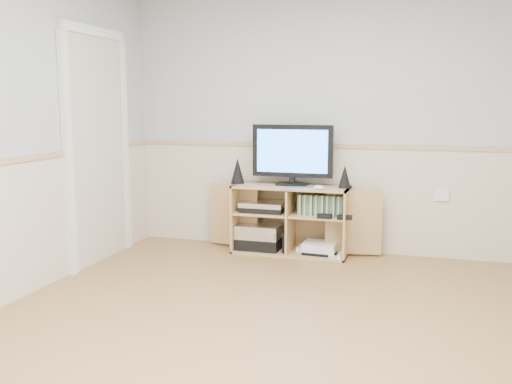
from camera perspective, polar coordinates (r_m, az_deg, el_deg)
room at (r=3.43m, az=1.43°, el=5.34°), size 4.04×4.54×2.54m
media_cabinet at (r=5.49m, az=3.61°, el=-2.60°), size 1.70×0.41×0.65m
monitor at (r=5.40m, az=3.66°, el=3.94°), size 0.77×0.18×0.57m
speaker_left at (r=5.53m, az=-1.86°, el=2.14°), size 0.13×0.13×0.25m
speaker_right at (r=5.30m, az=8.86°, el=1.56°), size 0.12×0.12×0.21m
keyboard at (r=5.23m, az=4.38°, el=0.41°), size 0.29×0.17×0.01m
mouse at (r=5.19m, az=6.30°, el=0.46°), size 0.10×0.07×0.04m
av_components at (r=5.54m, az=0.49°, el=-3.69°), size 0.51×0.31×0.47m
game_consoles at (r=5.43m, az=6.33°, el=-5.59°), size 0.45×0.30×0.11m
game_cases at (r=5.34m, az=6.51°, el=-1.30°), size 0.42×0.13×0.19m
wall_outlet at (r=5.47m, az=18.10°, el=-0.21°), size 0.12×0.03×0.12m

